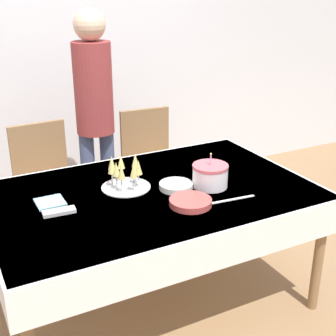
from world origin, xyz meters
TOP-DOWN VIEW (x-y plane):
  - ground_plane at (0.00, 0.00)m, footprint 12.00×12.00m
  - wall_back at (0.00, 1.78)m, footprint 8.00×0.05m
  - dining_table at (0.00, 0.00)m, footprint 1.85×1.18m
  - dining_chair_far_left at (-0.41, 0.91)m, footprint 0.44×0.44m
  - dining_chair_far_right at (0.41, 0.91)m, footprint 0.45×0.45m
  - birthday_cake at (0.33, -0.10)m, footprint 0.21×0.21m
  - champagne_tray at (-0.12, 0.11)m, footprint 0.29×0.29m
  - plate_stack_main at (0.10, -0.26)m, footprint 0.23×0.23m
  - plate_stack_dessert at (0.14, -0.04)m, footprint 0.20×0.20m
  - cake_knife at (0.33, -0.31)m, footprint 0.30×0.05m
  - fork_pile at (-0.55, -0.03)m, footprint 0.17×0.07m
  - napkin_pile at (-0.56, 0.11)m, footprint 0.15×0.15m
  - person_standing at (0.02, 1.01)m, footprint 0.28×0.28m

SIDE VIEW (x-z plane):
  - ground_plane at x=0.00m, z-range 0.00..0.00m
  - dining_chair_far_left at x=-0.41m, z-range 0.05..1.01m
  - dining_chair_far_right at x=0.41m, z-range 0.05..1.01m
  - dining_table at x=0.00m, z-range 0.28..1.05m
  - cake_knife at x=0.33m, z-range 0.77..0.77m
  - napkin_pile at x=-0.56m, z-range 0.77..0.78m
  - fork_pile at x=-0.55m, z-range 0.77..0.79m
  - plate_stack_dessert at x=0.14m, z-range 0.77..0.80m
  - plate_stack_main at x=0.10m, z-range 0.77..0.80m
  - birthday_cake at x=0.33m, z-range 0.73..0.94m
  - champagne_tray at x=-0.12m, z-range 0.78..0.96m
  - person_standing at x=0.02m, z-range 0.18..1.91m
  - wall_back at x=0.00m, z-range 0.00..2.70m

